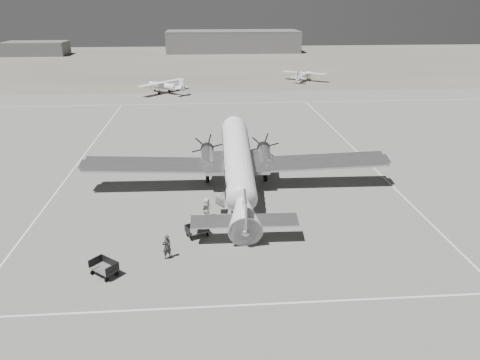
# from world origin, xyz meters

# --- Properties ---
(ground) EXTENTS (260.00, 260.00, 0.00)m
(ground) POSITION_xyz_m (0.00, 0.00, 0.00)
(ground) COLOR slate
(ground) RESTS_ON ground
(taxi_line_near) EXTENTS (60.00, 0.15, 0.01)m
(taxi_line_near) POSITION_xyz_m (0.00, -14.00, 0.01)
(taxi_line_near) COLOR silver
(taxi_line_near) RESTS_ON ground
(taxi_line_right) EXTENTS (0.15, 80.00, 0.01)m
(taxi_line_right) POSITION_xyz_m (12.00, 0.00, 0.01)
(taxi_line_right) COLOR silver
(taxi_line_right) RESTS_ON ground
(taxi_line_left) EXTENTS (0.15, 60.00, 0.01)m
(taxi_line_left) POSITION_xyz_m (-18.00, 10.00, 0.01)
(taxi_line_left) COLOR silver
(taxi_line_left) RESTS_ON ground
(taxi_line_horizon) EXTENTS (90.00, 0.15, 0.01)m
(taxi_line_horizon) POSITION_xyz_m (0.00, 40.00, 0.01)
(taxi_line_horizon) COLOR silver
(taxi_line_horizon) RESTS_ON ground
(grass_infield) EXTENTS (260.00, 90.00, 0.01)m
(grass_infield) POSITION_xyz_m (0.00, 95.00, 0.00)
(grass_infield) COLOR #676457
(grass_infield) RESTS_ON ground
(hangar_main) EXTENTS (42.00, 14.00, 6.60)m
(hangar_main) POSITION_xyz_m (5.00, 120.00, 3.30)
(hangar_main) COLOR #606060
(hangar_main) RESTS_ON ground
(shed_secondary) EXTENTS (18.00, 10.00, 4.00)m
(shed_secondary) POSITION_xyz_m (-55.00, 115.00, 2.00)
(shed_secondary) COLOR #515151
(shed_secondary) RESTS_ON ground
(dc3_airliner) EXTENTS (27.68, 19.49, 5.20)m
(dc3_airliner) POSITION_xyz_m (-2.11, 1.51, 2.60)
(dc3_airliner) COLOR silver
(dc3_airliner) RESTS_ON ground
(light_plane_left) EXTENTS (13.87, 14.10, 2.27)m
(light_plane_left) POSITION_xyz_m (-11.76, 49.51, 1.14)
(light_plane_left) COLOR silver
(light_plane_left) RESTS_ON ground
(light_plane_right) EXTENTS (12.39, 11.79, 2.01)m
(light_plane_right) POSITION_xyz_m (15.94, 60.87, 1.01)
(light_plane_right) COLOR silver
(light_plane_right) RESTS_ON ground
(baggage_cart_near) EXTENTS (1.95, 1.71, 0.92)m
(baggage_cart_near) POSITION_xyz_m (-5.57, -5.72, 0.46)
(baggage_cart_near) COLOR #515151
(baggage_cart_near) RESTS_ON ground
(baggage_cart_far) EXTENTS (2.12, 2.07, 0.98)m
(baggage_cart_far) POSITION_xyz_m (-11.19, -10.32, 0.49)
(baggage_cart_far) COLOR #515151
(baggage_cart_far) RESTS_ON ground
(ground_crew) EXTENTS (0.74, 0.67, 1.70)m
(ground_crew) POSITION_xyz_m (-7.50, -8.58, 0.85)
(ground_crew) COLOR #323232
(ground_crew) RESTS_ON ground
(ramp_agent) EXTENTS (0.81, 0.95, 1.71)m
(ramp_agent) POSITION_xyz_m (-4.88, -3.82, 0.86)
(ramp_agent) COLOR #A9A9A7
(ramp_agent) RESTS_ON ground
(passenger) EXTENTS (0.76, 0.92, 1.61)m
(passenger) POSITION_xyz_m (-4.85, -2.62, 0.80)
(passenger) COLOR #B4B4B2
(passenger) RESTS_ON ground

